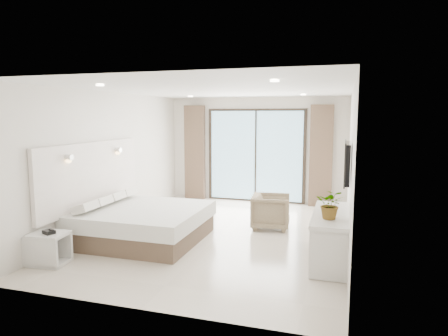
# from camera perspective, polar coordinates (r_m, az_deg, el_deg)

# --- Properties ---
(ground) EXTENTS (6.20, 6.20, 0.00)m
(ground) POSITION_cam_1_polar(r_m,az_deg,el_deg) (7.68, -0.50, -9.43)
(ground) COLOR beige
(ground) RESTS_ON ground
(room_shell) EXTENTS (4.62, 6.22, 2.72)m
(room_shell) POSITION_cam_1_polar(r_m,az_deg,el_deg) (8.05, -0.47, 2.85)
(room_shell) COLOR silver
(room_shell) RESTS_ON ground
(bed) EXTENTS (2.12, 2.01, 0.73)m
(bed) POSITION_cam_1_polar(r_m,az_deg,el_deg) (7.41, -11.61, -7.72)
(bed) COLOR brown
(bed) RESTS_ON ground
(nightstand) EXTENTS (0.57, 0.49, 0.48)m
(nightstand) POSITION_cam_1_polar(r_m,az_deg,el_deg) (6.69, -23.73, -10.50)
(nightstand) COLOR silver
(nightstand) RESTS_ON ground
(phone) EXTENTS (0.21, 0.19, 0.06)m
(phone) POSITION_cam_1_polar(r_m,az_deg,el_deg) (6.56, -23.74, -8.37)
(phone) COLOR black
(phone) RESTS_ON nightstand
(console_desk) EXTENTS (0.53, 1.71, 0.77)m
(console_desk) POSITION_cam_1_polar(r_m,az_deg,el_deg) (6.36, 15.02, -7.95)
(console_desk) COLOR silver
(console_desk) RESTS_ON ground
(plant) EXTENTS (0.43, 0.47, 0.34)m
(plant) POSITION_cam_1_polar(r_m,az_deg,el_deg) (5.90, 15.01, -5.47)
(plant) COLOR #33662D
(plant) RESTS_ON console_desk
(armchair) EXTENTS (0.76, 0.80, 0.75)m
(armchair) POSITION_cam_1_polar(r_m,az_deg,el_deg) (8.03, 6.71, -5.95)
(armchair) COLOR #877958
(armchair) RESTS_ON ground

